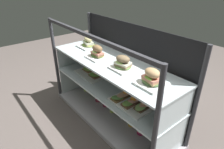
# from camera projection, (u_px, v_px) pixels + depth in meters

# --- Properties ---
(ground_plane) EXTENTS (6.00, 6.00, 0.02)m
(ground_plane) POSITION_uv_depth(u_px,v_px,m) (112.00, 119.00, 1.98)
(ground_plane) COLOR #5C524D
(ground_plane) RESTS_ON ground
(case_base_deck) EXTENTS (1.40, 0.48, 0.04)m
(case_base_deck) POSITION_uv_depth(u_px,v_px,m) (112.00, 116.00, 1.97)
(case_base_deck) COLOR #B8B3BB
(case_base_deck) RESTS_ON ground
(case_frame) EXTENTS (1.40, 0.48, 0.91)m
(case_frame) POSITION_uv_depth(u_px,v_px,m) (124.00, 70.00, 1.82)
(case_frame) COLOR #333338
(case_frame) RESTS_ON ground
(riser_lower_tier) EXTENTS (1.34, 0.42, 0.32)m
(riser_lower_tier) POSITION_uv_depth(u_px,v_px,m) (112.00, 102.00, 1.88)
(riser_lower_tier) COLOR silver
(riser_lower_tier) RESTS_ON case_base_deck
(shelf_lower_glass) EXTENTS (1.36, 0.43, 0.02)m
(shelf_lower_glass) POSITION_uv_depth(u_px,v_px,m) (112.00, 87.00, 1.81)
(shelf_lower_glass) COLOR silver
(shelf_lower_glass) RESTS_ON riser_lower_tier
(riser_upper_tier) EXTENTS (1.34, 0.42, 0.23)m
(riser_upper_tier) POSITION_uv_depth(u_px,v_px,m) (112.00, 75.00, 1.75)
(riser_upper_tier) COLOR silver
(riser_upper_tier) RESTS_ON shelf_lower_glass
(shelf_upper_glass) EXTENTS (1.36, 0.43, 0.02)m
(shelf_upper_glass) POSITION_uv_depth(u_px,v_px,m) (112.00, 63.00, 1.69)
(shelf_upper_glass) COLOR silver
(shelf_upper_glass) RESTS_ON riser_upper_tier
(plated_roll_sandwich_right_of_center) EXTENTS (0.19, 0.19, 0.11)m
(plated_roll_sandwich_right_of_center) POSITION_uv_depth(u_px,v_px,m) (88.00, 43.00, 2.01)
(plated_roll_sandwich_right_of_center) COLOR white
(plated_roll_sandwich_right_of_center) RESTS_ON shelf_upper_glass
(plated_roll_sandwich_mid_left) EXTENTS (0.18, 0.18, 0.12)m
(plated_roll_sandwich_mid_left) POSITION_uv_depth(u_px,v_px,m) (97.00, 53.00, 1.76)
(plated_roll_sandwich_mid_left) COLOR white
(plated_roll_sandwich_mid_left) RESTS_ON shelf_upper_glass
(plated_roll_sandwich_far_left) EXTENTS (0.18, 0.18, 0.11)m
(plated_roll_sandwich_far_left) POSITION_uv_depth(u_px,v_px,m) (123.00, 64.00, 1.55)
(plated_roll_sandwich_far_left) COLOR white
(plated_roll_sandwich_far_left) RESTS_ON shelf_upper_glass
(plated_roll_sandwich_mid_right) EXTENTS (0.19, 0.19, 0.12)m
(plated_roll_sandwich_mid_right) POSITION_uv_depth(u_px,v_px,m) (152.00, 79.00, 1.33)
(plated_roll_sandwich_mid_right) COLOR white
(plated_roll_sandwich_mid_right) RESTS_ON shelf_upper_glass
(open_sandwich_tray_right_of_center) EXTENTS (0.34, 0.33, 0.06)m
(open_sandwich_tray_right_of_center) POSITION_uv_depth(u_px,v_px,m) (96.00, 72.00, 2.03)
(open_sandwich_tray_right_of_center) COLOR white
(open_sandwich_tray_right_of_center) RESTS_ON shelf_lower_glass
(open_sandwich_tray_near_right_corner) EXTENTS (0.34, 0.33, 0.06)m
(open_sandwich_tray_near_right_corner) POSITION_uv_depth(u_px,v_px,m) (134.00, 100.00, 1.57)
(open_sandwich_tray_near_right_corner) COLOR white
(open_sandwich_tray_near_right_corner) RESTS_ON shelf_lower_glass
(juice_bottle_back_right) EXTENTS (0.06, 0.06, 0.21)m
(juice_bottle_back_right) POSITION_uv_depth(u_px,v_px,m) (86.00, 85.00, 2.32)
(juice_bottle_back_right) COLOR #B9D94F
(juice_bottle_back_right) RESTS_ON case_base_deck
(juice_bottle_front_middle) EXTENTS (0.06, 0.06, 0.23)m
(juice_bottle_front_middle) POSITION_uv_depth(u_px,v_px,m) (93.00, 87.00, 2.24)
(juice_bottle_front_middle) COLOR #BCD343
(juice_bottle_front_middle) RESTS_ON case_base_deck
(juice_bottle_tucked_behind) EXTENTS (0.07, 0.07, 0.22)m
(juice_bottle_tucked_behind) POSITION_uv_depth(u_px,v_px,m) (98.00, 94.00, 2.13)
(juice_bottle_tucked_behind) COLOR #972B3F
(juice_bottle_tucked_behind) RESTS_ON case_base_deck
(juice_bottle_front_left_end) EXTENTS (0.07, 0.07, 0.19)m
(juice_bottle_front_left_end) POSITION_uv_depth(u_px,v_px,m) (106.00, 99.00, 2.05)
(juice_bottle_front_left_end) COLOR #912447
(juice_bottle_front_left_end) RESTS_ON case_base_deck
(juice_bottle_front_right_end) EXTENTS (0.07, 0.07, 0.21)m
(juice_bottle_front_right_end) POSITION_uv_depth(u_px,v_px,m) (113.00, 105.00, 1.97)
(juice_bottle_front_right_end) COLOR #AFC74F
(juice_bottle_front_right_end) RESTS_ON case_base_deck
(juice_bottle_front_second) EXTENTS (0.06, 0.06, 0.23)m
(juice_bottle_front_second) POSITION_uv_depth(u_px,v_px,m) (123.00, 110.00, 1.88)
(juice_bottle_front_second) COLOR white
(juice_bottle_front_second) RESTS_ON case_base_deck
(juice_bottle_back_left) EXTENTS (0.06, 0.06, 0.19)m
(juice_bottle_back_left) POSITION_uv_depth(u_px,v_px,m) (132.00, 118.00, 1.78)
(juice_bottle_back_left) COLOR gold
(juice_bottle_back_left) RESTS_ON case_base_deck
(juice_bottle_front_fourth) EXTENTS (0.07, 0.07, 0.19)m
(juice_bottle_front_fourth) POSITION_uv_depth(u_px,v_px,m) (141.00, 127.00, 1.69)
(juice_bottle_front_fourth) COLOR #9F1C45
(juice_bottle_front_fourth) RESTS_ON case_base_deck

